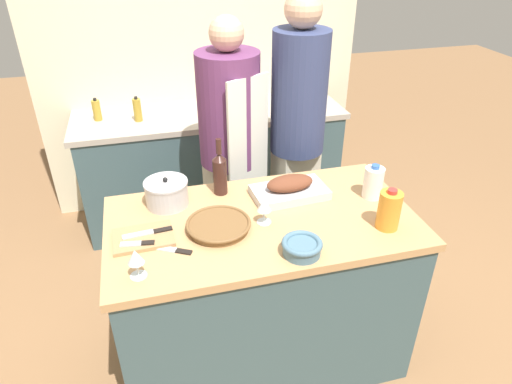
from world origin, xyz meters
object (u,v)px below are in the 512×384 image
(condiment_bottle_extra, at_px, (260,107))
(wine_glass_right, at_px, (136,258))
(wine_glass_left, at_px, (264,206))
(condiment_bottle_tall, at_px, (137,110))
(milk_jug, at_px, (373,182))
(knife_paring, at_px, (173,250))
(roasting_pan, at_px, (290,189))
(stock_pot, at_px, (167,193))
(wicker_basket, at_px, (219,225))
(condiment_bottle_short, at_px, (97,110))
(cutting_board, at_px, (143,238))
(knife_chef, at_px, (149,232))
(juice_jug, at_px, (389,210))
(knife_bread, at_px, (139,243))
(person_cook_aproned, at_px, (230,144))
(wine_bottle_green, at_px, (220,172))
(person_cook_guest, at_px, (297,128))
(mixing_bowl, at_px, (302,247))

(condiment_bottle_extra, bearing_deg, wine_glass_right, -120.31)
(wine_glass_left, distance_m, condiment_bottle_tall, 1.55)
(milk_jug, xyz_separation_m, knife_paring, (-1.03, -0.19, -0.08))
(wine_glass_left, bearing_deg, condiment_bottle_extra, 75.56)
(roasting_pan, distance_m, stock_pot, 0.61)
(roasting_pan, height_order, condiment_bottle_extra, same)
(wicker_basket, bearing_deg, milk_jug, 5.98)
(condiment_bottle_short, bearing_deg, stock_pot, -73.65)
(milk_jug, relative_size, condiment_bottle_tall, 1.01)
(cutting_board, xyz_separation_m, condiment_bottle_extra, (0.90, 1.35, 0.03))
(cutting_board, height_order, milk_jug, milk_jug)
(knife_chef, xyz_separation_m, condiment_bottle_short, (-0.27, 1.53, 0.04))
(juice_jug, relative_size, milk_jug, 1.10)
(milk_jug, xyz_separation_m, wine_glass_left, (-0.59, -0.08, 0.01))
(condiment_bottle_tall, distance_m, condiment_bottle_extra, 0.87)
(knife_bread, distance_m, person_cook_aproned, 1.06)
(wine_bottle_green, height_order, knife_paring, wine_bottle_green)
(wine_glass_right, bearing_deg, knife_bread, 87.11)
(wicker_basket, bearing_deg, condiment_bottle_extra, 67.48)
(condiment_bottle_short, bearing_deg, person_cook_guest, -32.65)
(wine_glass_left, bearing_deg, stock_pot, 146.72)
(knife_chef, bearing_deg, condiment_bottle_extra, 56.81)
(roasting_pan, height_order, juice_jug, juice_jug)
(stock_pot, bearing_deg, wicker_basket, -53.59)
(person_cook_aproned, bearing_deg, wine_glass_right, -145.31)
(cutting_board, height_order, knife_paring, cutting_board)
(cutting_board, distance_m, knife_chef, 0.04)
(wine_glass_right, bearing_deg, wicker_basket, 32.19)
(stock_pot, xyz_separation_m, juice_jug, (0.96, -0.45, 0.03))
(knife_chef, bearing_deg, wicker_basket, -5.48)
(roasting_pan, xyz_separation_m, person_cook_aproned, (-0.17, 0.64, -0.02))
(wine_glass_left, bearing_deg, person_cook_guest, 60.95)
(stock_pot, distance_m, condiment_bottle_short, 1.33)
(condiment_bottle_extra, relative_size, person_cook_guest, 0.07)
(wine_bottle_green, height_order, wine_glass_right, wine_bottle_green)
(condiment_bottle_extra, bearing_deg, wine_glass_left, -104.44)
(stock_pot, relative_size, juice_jug, 1.08)
(wine_bottle_green, xyz_separation_m, wine_glass_right, (-0.44, -0.55, -0.03))
(mixing_bowl, height_order, juice_jug, juice_jug)
(person_cook_guest, bearing_deg, wine_bottle_green, -155.59)
(knife_chef, distance_m, person_cook_aproned, 0.97)
(milk_jug, distance_m, person_cook_guest, 0.71)
(milk_jug, relative_size, knife_paring, 1.03)
(knife_paring, bearing_deg, person_cook_guest, 45.43)
(cutting_board, distance_m, condiment_bottle_extra, 1.63)
(wicker_basket, relative_size, stock_pot, 1.39)
(wine_glass_left, relative_size, knife_paring, 0.73)
(condiment_bottle_extra, distance_m, person_cook_guest, 0.60)
(cutting_board, relative_size, knife_paring, 1.55)
(cutting_board, height_order, juice_jug, juice_jug)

